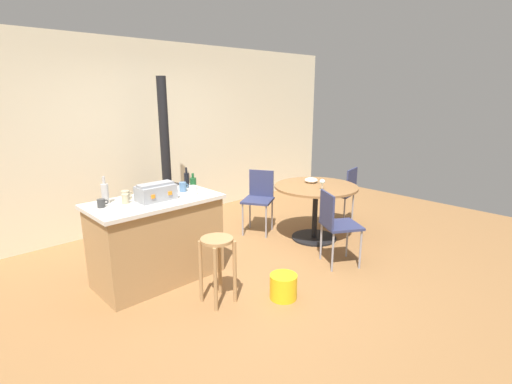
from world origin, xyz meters
TOP-DOWN VIEW (x-y plane):
  - ground_plane at (0.00, 0.00)m, footprint 8.80×8.80m
  - back_wall at (0.00, 2.33)m, footprint 8.00×0.10m
  - kitchen_island at (-0.83, 0.52)m, footprint 1.34×0.72m
  - wooden_stool at (-0.65, -0.30)m, footprint 0.31×0.31m
  - dining_table at (1.33, 0.09)m, footprint 1.11×1.11m
  - folding_chair_near at (2.14, 0.19)m, footprint 0.47×0.47m
  - folding_chair_far at (0.98, 0.83)m, footprint 0.55×0.55m
  - folding_chair_left at (0.85, -0.58)m, footprint 0.55×0.55m
  - wood_stove at (0.05, 1.75)m, footprint 0.44×0.45m
  - toolbox at (-0.82, 0.48)m, footprint 0.38×0.23m
  - bottle_0 at (-0.30, 0.58)m, footprint 0.07×0.07m
  - bottle_1 at (-0.29, 0.72)m, footprint 0.06×0.06m
  - bottle_2 at (-1.25, 0.72)m, footprint 0.07×0.07m
  - cup_0 at (-1.03, 0.73)m, footprint 0.12×0.08m
  - cup_1 at (-0.43, 0.59)m, footprint 0.12×0.08m
  - cup_2 at (-1.10, 0.58)m, footprint 0.11×0.07m
  - cup_3 at (-0.43, 0.39)m, footprint 0.12×0.09m
  - cup_4 at (-1.33, 0.61)m, footprint 0.11×0.07m
  - wine_glass at (1.20, -0.11)m, footprint 0.07×0.07m
  - serving_bowl at (1.42, 0.25)m, footprint 0.18×0.18m
  - plastic_bucket at (-0.15, -0.69)m, footprint 0.27×0.27m

SIDE VIEW (x-z plane):
  - ground_plane at x=0.00m, z-range 0.00..0.00m
  - plastic_bucket at x=-0.15m, z-range 0.00..0.25m
  - kitchen_island at x=-0.83m, z-range 0.00..0.90m
  - wooden_stool at x=-0.65m, z-range 0.14..0.79m
  - folding_chair_near at x=2.14m, z-range 0.08..0.96m
  - wood_stove at x=0.05m, z-range -0.57..1.62m
  - folding_chair_left at x=0.85m, z-range 0.09..0.97m
  - folding_chair_far at x=0.98m, z-range 0.09..0.97m
  - dining_table at x=1.33m, z-range 0.20..0.96m
  - serving_bowl at x=1.42m, z-range 0.76..0.83m
  - wine_glass at x=1.20m, z-range 0.79..0.93m
  - cup_4 at x=-1.33m, z-range 0.90..0.98m
  - cup_0 at x=-1.03m, z-range 0.90..0.99m
  - cup_2 at x=-1.10m, z-range 0.90..0.99m
  - cup_3 at x=-0.43m, z-range 0.90..1.00m
  - cup_1 at x=-0.43m, z-range 0.90..1.00m
  - bottle_0 at x=-0.30m, z-range 0.87..1.07m
  - toolbox at x=-0.82m, z-range 0.89..1.07m
  - bottle_1 at x=-0.29m, z-range 0.87..1.10m
  - bottle_2 at x=-1.25m, z-range 0.86..1.14m
  - back_wall at x=0.00m, z-range 0.00..2.70m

